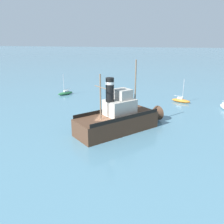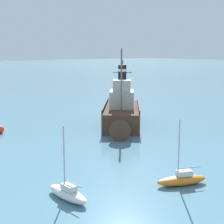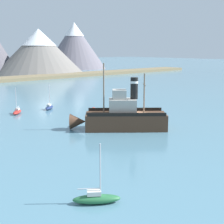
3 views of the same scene
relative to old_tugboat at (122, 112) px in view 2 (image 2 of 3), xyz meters
name	(u,v)px [view 2 (image 2 of 3)]	position (x,y,z in m)	size (l,w,h in m)	color
ground_plane	(121,122)	(2.08, -1.62, -1.83)	(600.00, 600.00, 0.00)	teal
old_tugboat	(122,112)	(0.00, 0.00, 0.00)	(13.05, 12.04, 9.90)	#4C3323
sailboat_white	(68,193)	(-14.87, 17.07, -1.40)	(3.88, 1.42, 4.90)	white
sailboat_orange	(182,179)	(-17.91, 9.32, -1.40)	(2.49, 3.93, 4.90)	orange
mooring_buoy	(0,129)	(5.89, 13.78, -1.38)	(0.90, 0.90, 0.90)	red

